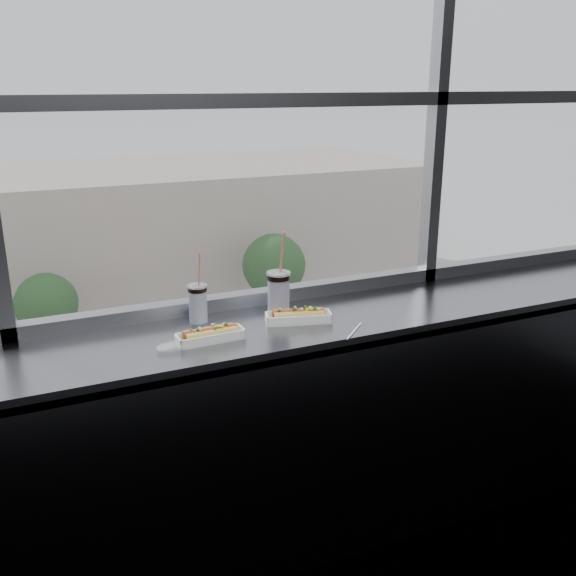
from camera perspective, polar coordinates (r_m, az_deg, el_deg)
name	(u,v)px	position (r m, az deg, el deg)	size (l,w,h in m)	color
wall_back_lower	(248,412)	(3.17, -3.59, -10.93)	(6.00, 6.00, 0.00)	black
window_glass	(238,23)	(2.81, -4.50, 22.42)	(6.00, 6.00, 0.00)	silver
window_mullions	(239,23)	(2.79, -4.34, 22.45)	(6.00, 0.08, 2.40)	gray
counter	(269,331)	(2.72, -1.73, -3.86)	(6.00, 0.55, 0.06)	gray
counter_fascia	(294,469)	(2.75, 0.51, -15.80)	(6.00, 0.04, 1.04)	gray
hotdog_tray_left	(210,335)	(2.55, -6.93, -4.13)	(0.27, 0.10, 0.07)	white
hotdog_tray_right	(298,316)	(2.72, 0.93, -2.50)	(0.29, 0.16, 0.07)	white
soda_cup_left	(198,301)	(2.73, -8.02, -1.20)	(0.08, 0.08, 0.31)	white
soda_cup_right	(279,292)	(2.76, -0.85, -0.35)	(0.10, 0.10, 0.38)	white
loose_straw	(354,331)	(2.64, 5.90, -3.82)	(0.01, 0.01, 0.19)	white
wrapper	(171,347)	(2.49, -10.32, -5.16)	(0.11, 0.08, 0.03)	silver
plaza_ground	(26,280)	(47.93, -22.25, 0.65)	(120.00, 120.00, 0.00)	#B3B3B3
street_asphalt	(62,448)	(26.12, -19.41, -13.25)	(80.00, 10.00, 0.06)	black
far_sidewalk	(45,366)	(33.29, -20.81, -6.49)	(80.00, 6.00, 0.04)	#B3B3B3
far_building	(23,241)	(41.62, -22.48, 3.88)	(50.00, 14.00, 8.00)	#BAA999
car_near_e	(420,400)	(26.30, 11.68, -9.73)	(6.02, 2.51, 2.01)	navy
car_far_b	(98,369)	(29.31, -16.52, -6.96)	(6.52, 2.72, 2.17)	#AC4036
car_near_d	(319,425)	(24.20, 2.77, -12.09)	(5.69, 2.37, 1.90)	white
car_near_c	(57,482)	(22.09, -19.84, -15.93)	(6.73, 2.80, 2.24)	#AB342E
pedestrian_d	(243,318)	(34.51, -4.03, -2.69)	(0.85, 0.64, 1.91)	#66605B
pedestrian_b	(49,350)	(32.30, -20.45, -5.19)	(0.91, 0.68, 2.04)	#66605B
pedestrian_c	(132,323)	(34.42, -13.67, -3.05)	(0.94, 0.70, 2.11)	#66605B
tree_center	(46,304)	(32.21, -20.69, -1.35)	(2.95, 2.95, 4.60)	#47382B
tree_right	(274,265)	(34.58, -1.26, 2.02)	(3.44, 3.44, 5.38)	#47382B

